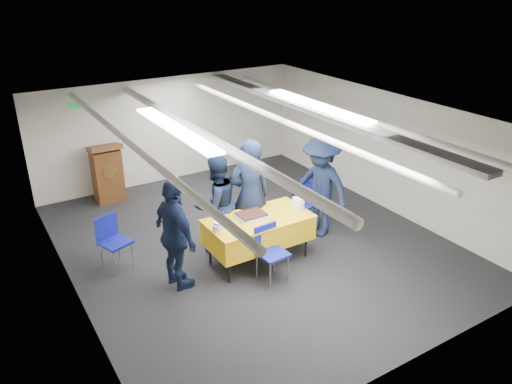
% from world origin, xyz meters
% --- Properties ---
extents(ground, '(7.00, 7.00, 0.00)m').
position_xyz_m(ground, '(0.00, 0.00, 0.00)').
color(ground, black).
rests_on(ground, ground).
extents(room_shell, '(6.00, 7.00, 2.30)m').
position_xyz_m(room_shell, '(0.09, 0.41, 1.81)').
color(room_shell, beige).
rests_on(room_shell, ground).
extents(serving_table, '(1.69, 0.88, 0.77)m').
position_xyz_m(serving_table, '(-0.22, -0.55, 0.56)').
color(serving_table, black).
rests_on(serving_table, ground).
extents(sheet_cake, '(0.46, 0.36, 0.08)m').
position_xyz_m(sheet_cake, '(-0.31, -0.48, 0.81)').
color(sheet_cake, white).
rests_on(sheet_cake, serving_table).
extents(plate_stack_left, '(0.20, 0.20, 0.16)m').
position_xyz_m(plate_stack_left, '(-0.95, -0.60, 0.84)').
color(plate_stack_left, white).
rests_on(plate_stack_left, serving_table).
extents(plate_stack_right, '(0.23, 0.23, 0.18)m').
position_xyz_m(plate_stack_right, '(0.51, -0.60, 0.85)').
color(plate_stack_right, white).
rests_on(plate_stack_right, serving_table).
extents(podium, '(0.62, 0.53, 1.25)m').
position_xyz_m(podium, '(-1.60, 3.05, 0.61)').
color(podium, brown).
rests_on(podium, ground).
extents(chair_near, '(0.45, 0.45, 0.87)m').
position_xyz_m(chair_near, '(-0.34, -1.05, 0.53)').
color(chair_near, gray).
rests_on(chair_near, ground).
extents(chair_right, '(0.51, 0.51, 0.87)m').
position_xyz_m(chair_right, '(1.15, 0.04, 0.53)').
color(chair_right, gray).
rests_on(chair_right, ground).
extents(chair_left, '(0.54, 0.54, 0.87)m').
position_xyz_m(chair_left, '(-2.29, 0.52, 0.53)').
color(chair_left, gray).
rests_on(chair_left, ground).
extents(sailor_a, '(0.81, 0.65, 1.94)m').
position_xyz_m(sailor_a, '(-0.11, -0.10, 0.97)').
color(sailor_a, black).
rests_on(sailor_a, ground).
extents(sailor_b, '(0.89, 0.74, 1.67)m').
position_xyz_m(sailor_b, '(-0.62, 0.13, 0.84)').
color(sailor_b, black).
rests_on(sailor_b, ground).
extents(sailor_c, '(0.54, 1.06, 1.73)m').
position_xyz_m(sailor_c, '(-1.63, -0.54, 0.86)').
color(sailor_c, black).
rests_on(sailor_c, ground).
extents(sailor_d, '(0.94, 1.31, 1.83)m').
position_xyz_m(sailor_d, '(1.18, -0.33, 0.92)').
color(sailor_d, black).
rests_on(sailor_d, ground).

